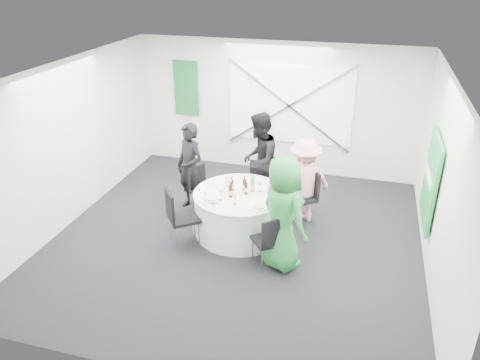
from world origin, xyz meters
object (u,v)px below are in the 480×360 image
(banquet_table, at_px, (240,213))
(person_woman_pink, at_px, (304,181))
(chair_back_left, at_px, (201,186))
(clear_water_bottle, at_px, (229,186))
(green_water_bottle, at_px, (253,185))
(chair_back, at_px, (258,181))
(chair_front_right, at_px, (270,238))
(person_man_back, at_px, (259,160))
(person_woman_green, at_px, (283,213))
(chair_back_right, at_px, (306,192))
(chair_front_left, at_px, (178,214))
(person_man_back_left, at_px, (190,168))

(banquet_table, relative_size, person_woman_pink, 1.00)
(chair_back_left, xyz_separation_m, clear_water_bottle, (0.70, -0.54, 0.35))
(green_water_bottle, relative_size, clear_water_bottle, 1.08)
(chair_back, bearing_deg, chair_back_left, -148.27)
(chair_front_right, height_order, person_man_back, person_man_back)
(person_woman_green, distance_m, clear_water_bottle, 1.26)
(chair_front_right, distance_m, person_man_back, 2.10)
(chair_front_right, bearing_deg, chair_back, -110.88)
(chair_front_right, xyz_separation_m, person_woman_pink, (0.26, 1.55, 0.26))
(chair_back_right, distance_m, green_water_bottle, 1.06)
(person_woman_pink, distance_m, clear_water_bottle, 1.36)
(chair_back, bearing_deg, chair_front_left, -114.88)
(person_woman_pink, bearing_deg, clear_water_bottle, -4.58)
(chair_back_right, xyz_separation_m, green_water_bottle, (-0.83, -0.58, 0.30))
(chair_back_left, bearing_deg, person_man_back_left, 107.32)
(person_woman_pink, bearing_deg, chair_back, -57.44)
(chair_front_left, distance_m, person_man_back_left, 1.29)
(chair_back, distance_m, person_woman_pink, 1.01)
(chair_back_right, bearing_deg, clear_water_bottle, -94.26)
(chair_front_right, xyz_separation_m, person_woman_green, (0.16, 0.13, 0.38))
(banquet_table, height_order, chair_back, chair_back)
(chair_front_left, xyz_separation_m, clear_water_bottle, (0.66, 0.65, 0.27))
(person_man_back, xyz_separation_m, green_water_bottle, (0.13, -1.00, -0.02))
(chair_back_right, height_order, chair_front_left, chair_front_left)
(chair_back_right, relative_size, chair_front_right, 1.11)
(person_man_back, bearing_deg, person_woman_green, 26.17)
(banquet_table, relative_size, green_water_bottle, 5.23)
(chair_back_left, height_order, person_woman_pink, person_woman_pink)
(chair_back_left, distance_m, person_woman_green, 2.18)
(banquet_table, bearing_deg, chair_back_right, 34.86)
(green_water_bottle, xyz_separation_m, clear_water_bottle, (-0.37, -0.13, -0.01))
(banquet_table, distance_m, chair_back, 1.07)
(chair_back, bearing_deg, person_man_back, 92.02)
(person_man_back, bearing_deg, clear_water_bottle, -9.38)
(person_man_back, bearing_deg, chair_front_left, -24.15)
(person_woman_green, bearing_deg, clear_water_bottle, 5.68)
(chair_back_left, xyz_separation_m, green_water_bottle, (1.07, -0.41, 0.37))
(banquet_table, relative_size, person_man_back_left, 0.94)
(person_man_back, height_order, person_woman_pink, person_man_back)
(banquet_table, bearing_deg, person_woman_green, -39.93)
(banquet_table, relative_size, chair_back_left, 1.78)
(chair_back_right, bearing_deg, chair_back_left, -119.78)
(chair_back_right, height_order, person_woman_green, person_woman_green)
(person_man_back_left, distance_m, person_woman_green, 2.36)
(banquet_table, distance_m, green_water_bottle, 0.54)
(chair_front_right, bearing_deg, person_woman_green, 179.62)
(banquet_table, bearing_deg, chair_back_left, 148.95)
(chair_front_left, bearing_deg, chair_back_right, -91.51)
(banquet_table, relative_size, chair_back_right, 1.60)
(person_woman_pink, xyz_separation_m, clear_water_bottle, (-1.15, -0.71, 0.09))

